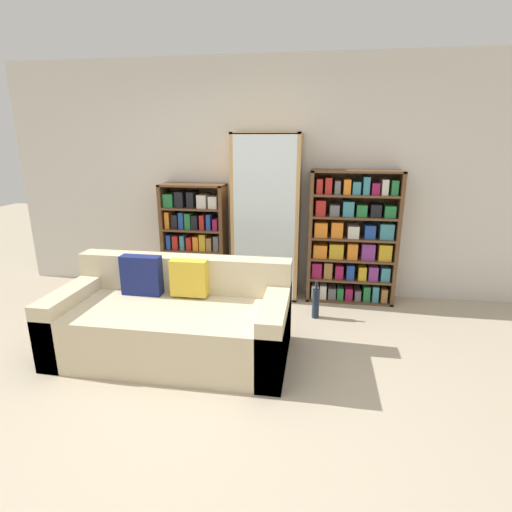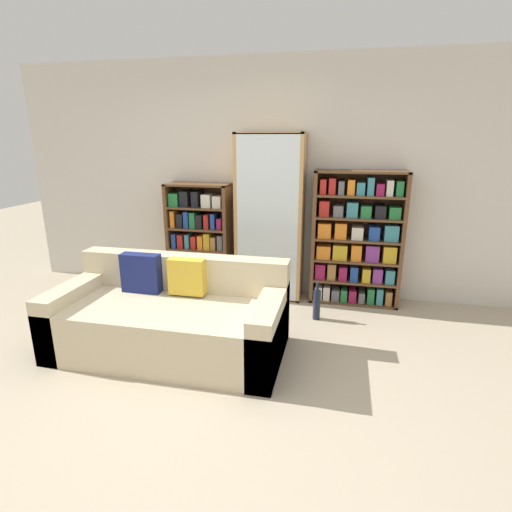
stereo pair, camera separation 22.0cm
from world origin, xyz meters
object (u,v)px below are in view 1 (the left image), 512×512
object	(u,v)px
display_cabinet	(266,218)
bookshelf_left	(195,240)
wine_bottle	(316,303)
bookshelf_right	(352,240)
couch	(174,321)

from	to	relation	value
display_cabinet	bookshelf_left	bearing A→B (deg)	179.00
display_cabinet	wine_bottle	bearing A→B (deg)	-42.78
display_cabinet	bookshelf_right	xyz separation A→B (m)	(0.98, 0.02, -0.23)
wine_bottle	bookshelf_left	bearing A→B (deg)	158.79
couch	bookshelf_left	bearing A→B (deg)	99.96
bookshelf_left	couch	bearing A→B (deg)	-80.04
display_cabinet	bookshelf_right	distance (m)	1.00
couch	display_cabinet	bearing A→B (deg)	67.09
display_cabinet	wine_bottle	size ratio (longest dim) A/B	4.69
display_cabinet	wine_bottle	distance (m)	1.13
bookshelf_left	display_cabinet	distance (m)	0.93
couch	bookshelf_right	world-z (taller)	bookshelf_right
bookshelf_left	wine_bottle	distance (m)	1.65
couch	bookshelf_right	bearing A→B (deg)	42.74
bookshelf_left	display_cabinet	bearing A→B (deg)	-1.00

